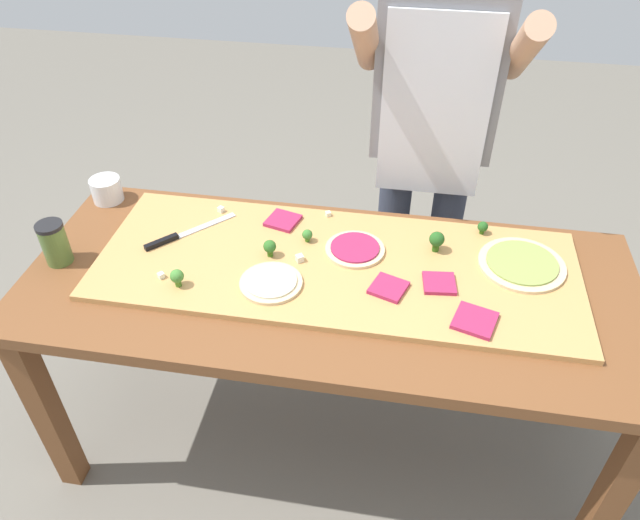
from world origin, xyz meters
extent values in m
plane|color=#6B665B|center=(0.00, 0.00, 0.00)|extent=(8.00, 8.00, 0.00)
cube|color=brown|center=(-0.84, -0.32, 0.36)|extent=(0.07, 0.07, 0.72)
cube|color=brown|center=(0.84, -0.32, 0.36)|extent=(0.07, 0.07, 0.72)
cube|color=brown|center=(-0.84, 0.32, 0.36)|extent=(0.07, 0.07, 0.72)
cube|color=brown|center=(0.84, 0.32, 0.36)|extent=(0.07, 0.07, 0.72)
cube|color=brown|center=(0.00, 0.00, 0.74)|extent=(1.81, 0.75, 0.04)
cube|color=tan|center=(0.01, 0.06, 0.77)|extent=(1.43, 0.54, 0.02)
cube|color=#B7BABF|center=(-0.43, 0.18, 0.78)|extent=(0.16, 0.17, 0.00)
cube|color=black|center=(-0.54, 0.06, 0.79)|extent=(0.09, 0.09, 0.02)
cylinder|color=beige|center=(-0.16, -0.07, 0.78)|extent=(0.18, 0.18, 0.01)
cylinder|color=beige|center=(-0.16, -0.07, 0.79)|extent=(0.15, 0.15, 0.01)
cylinder|color=beige|center=(0.56, 0.14, 0.78)|extent=(0.26, 0.26, 0.01)
cylinder|color=#899E4C|center=(0.56, 0.14, 0.79)|extent=(0.21, 0.21, 0.01)
cylinder|color=beige|center=(0.06, 0.13, 0.78)|extent=(0.18, 0.18, 0.01)
cylinder|color=#9E234C|center=(0.06, 0.13, 0.79)|extent=(0.15, 0.15, 0.01)
cube|color=#9E234C|center=(0.32, 0.01, 0.79)|extent=(0.10, 0.10, 0.01)
cube|color=#9E234C|center=(0.17, -0.03, 0.79)|extent=(0.12, 0.12, 0.01)
cube|color=#9E234C|center=(-0.19, 0.24, 0.79)|extent=(0.12, 0.12, 0.01)
cube|color=#9E234C|center=(0.41, -0.12, 0.79)|extent=(0.13, 0.13, 0.01)
cylinder|color=#487A23|center=(-0.42, -0.12, 0.79)|extent=(0.02, 0.02, 0.02)
sphere|color=#427F33|center=(-0.42, -0.12, 0.82)|extent=(0.04, 0.04, 0.04)
cylinder|color=#2C5915|center=(0.30, 0.17, 0.79)|extent=(0.02, 0.02, 0.03)
sphere|color=#23561E|center=(0.30, 0.17, 0.82)|extent=(0.05, 0.05, 0.05)
cylinder|color=#2C5915|center=(0.45, 0.28, 0.79)|extent=(0.01, 0.01, 0.01)
sphere|color=#23561E|center=(0.45, 0.28, 0.81)|extent=(0.03, 0.03, 0.03)
cylinder|color=#366618|center=(-0.19, 0.06, 0.79)|extent=(0.02, 0.02, 0.02)
sphere|color=#2D6623|center=(-0.19, 0.06, 0.82)|extent=(0.04, 0.04, 0.04)
cylinder|color=#3F7220|center=(-0.09, 0.15, 0.79)|extent=(0.01, 0.01, 0.01)
sphere|color=#38752D|center=(-0.09, 0.15, 0.81)|extent=(0.03, 0.03, 0.03)
cube|color=white|center=(-0.48, -0.09, 0.79)|extent=(0.02, 0.02, 0.02)
cube|color=silver|center=(-0.05, 0.30, 0.79)|extent=(0.02, 0.02, 0.02)
cube|color=white|center=(-0.41, 0.26, 0.79)|extent=(0.02, 0.02, 0.02)
cube|color=silver|center=(-0.10, 0.05, 0.79)|extent=(0.03, 0.03, 0.02)
cylinder|color=white|center=(-0.82, 0.29, 0.80)|extent=(0.10, 0.10, 0.08)
cylinder|color=white|center=(-0.82, 0.29, 0.79)|extent=(0.09, 0.09, 0.05)
cylinder|color=#517033|center=(-0.82, -0.05, 0.82)|extent=(0.08, 0.08, 0.13)
cylinder|color=black|center=(-0.82, -0.05, 0.89)|extent=(0.08, 0.08, 0.01)
cylinder|color=#333847|center=(0.16, 0.59, 0.45)|extent=(0.12, 0.12, 0.90)
cylinder|color=#333847|center=(0.36, 0.59, 0.45)|extent=(0.12, 0.12, 0.90)
cube|color=gray|center=(0.26, 0.59, 1.18)|extent=(0.40, 0.20, 0.55)
cube|color=silver|center=(0.26, 0.49, 1.09)|extent=(0.34, 0.01, 0.60)
cylinder|color=tan|center=(0.03, 0.49, 1.30)|extent=(0.08, 0.39, 0.31)
cylinder|color=tan|center=(0.49, 0.49, 1.30)|extent=(0.08, 0.39, 0.31)
camera|label=1|loc=(0.19, -1.31, 1.92)|focal=33.54mm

